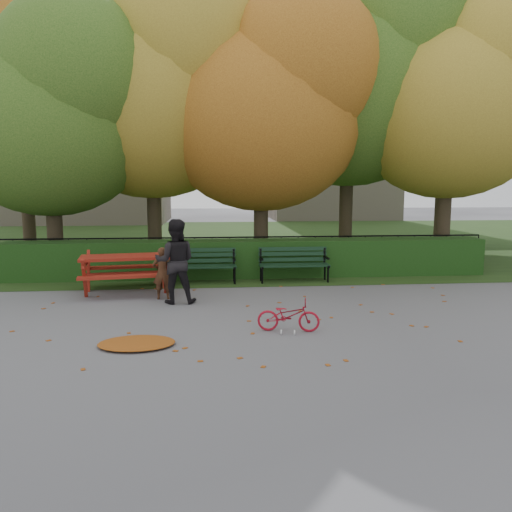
{
  "coord_description": "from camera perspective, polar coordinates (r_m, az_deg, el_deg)",
  "views": [
    {
      "loc": [
        -1.05,
        -8.95,
        2.49
      ],
      "look_at": [
        -0.09,
        1.44,
        1.0
      ],
      "focal_mm": 35.0,
      "sensor_mm": 36.0,
      "label": 1
    }
  ],
  "objects": [
    {
      "name": "hedge",
      "position": [
        13.64,
        -0.8,
        -0.27
      ],
      "size": [
        13.0,
        0.9,
        1.0
      ],
      "primitive_type": "cube",
      "color": "black",
      "rests_on": "ground"
    },
    {
      "name": "ground",
      "position": [
        9.35,
        1.37,
        -7.32
      ],
      "size": [
        90.0,
        90.0,
        0.0
      ],
      "primitive_type": "plane",
      "color": "slate",
      "rests_on": "ground"
    },
    {
      "name": "tree_b",
      "position": [
        16.03,
        -10.72,
        18.45
      ],
      "size": [
        6.72,
        6.4,
        8.79
      ],
      "color": "#2E2218",
      "rests_on": "ground"
    },
    {
      "name": "tree_d",
      "position": [
        17.27,
        12.14,
        19.61
      ],
      "size": [
        7.14,
        6.8,
        9.58
      ],
      "color": "#2E2218",
      "rests_on": "ground"
    },
    {
      "name": "tree_e",
      "position": [
        16.76,
        22.65,
        16.42
      ],
      "size": [
        6.09,
        5.8,
        8.16
      ],
      "color": "#2E2218",
      "rests_on": "ground"
    },
    {
      "name": "building_left",
      "position": [
        36.2,
        -18.61,
        15.66
      ],
      "size": [
        10.0,
        7.0,
        15.0
      ],
      "primitive_type": "cube",
      "color": "#9F917C",
      "rests_on": "ground"
    },
    {
      "name": "building_right",
      "position": [
        38.21,
        8.7,
        13.29
      ],
      "size": [
        9.0,
        6.0,
        12.0
      ],
      "primitive_type": "cube",
      "color": "#9F917C",
      "rests_on": "ground"
    },
    {
      "name": "leaf_pile",
      "position": [
        8.12,
        -13.49,
        -9.65
      ],
      "size": [
        1.36,
        1.08,
        0.08
      ],
      "primitive_type": "ellipsoid",
      "rotation": [
        0.0,
        0.0,
        0.22
      ],
      "color": "#68300D",
      "rests_on": "ground"
    },
    {
      "name": "bicycle",
      "position": [
        8.6,
        3.73,
        -6.79
      ],
      "size": [
        1.11,
        0.57,
        0.56
      ],
      "primitive_type": "imported",
      "rotation": [
        0.0,
        0.0,
        1.38
      ],
      "color": "maroon",
      "rests_on": "ground"
    },
    {
      "name": "bench_left",
      "position": [
        12.81,
        -6.33,
        -0.78
      ],
      "size": [
        1.8,
        0.57,
        0.88
      ],
      "color": "black",
      "rests_on": "ground"
    },
    {
      "name": "tree_a",
      "position": [
        15.25,
        -21.76,
        15.21
      ],
      "size": [
        5.88,
        5.6,
        7.48
      ],
      "color": "#2E2218",
      "rests_on": "ground"
    },
    {
      "name": "child",
      "position": [
        11.1,
        -10.66,
        -1.94
      ],
      "size": [
        0.44,
        0.3,
        1.15
      ],
      "primitive_type": "imported",
      "rotation": [
        0.0,
        0.0,
        3.2
      ],
      "color": "#432515",
      "rests_on": "ground"
    },
    {
      "name": "bench_right",
      "position": [
        12.98,
        4.32,
        -0.63
      ],
      "size": [
        1.8,
        0.57,
        0.88
      ],
      "color": "black",
      "rests_on": "ground"
    },
    {
      "name": "tree_f",
      "position": [
        19.45,
        -24.53,
        16.89
      ],
      "size": [
        6.93,
        6.6,
        9.19
      ],
      "color": "#2E2218",
      "rests_on": "ground"
    },
    {
      "name": "iron_fence",
      "position": [
        14.42,
        -1.05,
        0.34
      ],
      "size": [
        14.0,
        0.04,
        1.02
      ],
      "color": "black",
      "rests_on": "ground"
    },
    {
      "name": "tree_c",
      "position": [
        15.21,
        2.0,
        16.94
      ],
      "size": [
        6.3,
        6.0,
        8.0
      ],
      "color": "#2E2218",
      "rests_on": "ground"
    },
    {
      "name": "tree_g",
      "position": [
        21.13,
        21.99,
        15.39
      ],
      "size": [
        6.3,
        6.0,
        8.55
      ],
      "color": "#2E2218",
      "rests_on": "ground"
    },
    {
      "name": "adult",
      "position": [
        10.65,
        -9.21,
        -0.61
      ],
      "size": [
        0.88,
        0.69,
        1.78
      ],
      "primitive_type": "imported",
      "rotation": [
        0.0,
        0.0,
        3.13
      ],
      "color": "black",
      "rests_on": "ground"
    },
    {
      "name": "picnic_table",
      "position": [
        11.97,
        -14.66,
        -0.87
      ],
      "size": [
        2.24,
        1.91,
        0.99
      ],
      "rotation": [
        0.0,
        0.0,
        0.15
      ],
      "color": "maroon",
      "rests_on": "ground"
    },
    {
      "name": "leaf_scatter",
      "position": [
        9.64,
        1.17,
        -6.81
      ],
      "size": [
        9.0,
        5.7,
        0.01
      ],
      "primitive_type": null,
      "color": "#68300D",
      "rests_on": "ground"
    },
    {
      "name": "grass_strip",
      "position": [
        23.11,
        -2.63,
        1.94
      ],
      "size": [
        90.0,
        90.0,
        0.0
      ],
      "primitive_type": "plane",
      "color": "#1D3413",
      "rests_on": "ground"
    }
  ]
}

